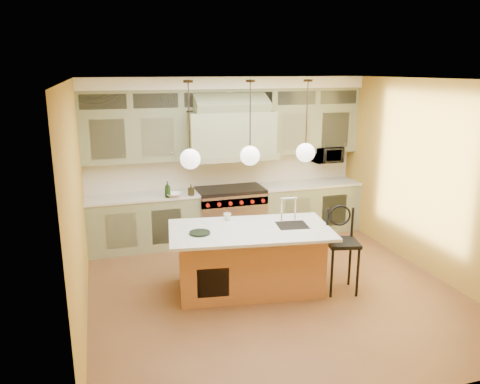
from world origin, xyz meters
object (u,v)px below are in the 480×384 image
object	(u,v)px
range	(230,213)
microwave	(327,154)
kitchen_island	(250,258)
counter_stool	(342,244)

from	to	relation	value
range	microwave	xyz separation A→B (m)	(1.95, 0.11, 0.96)
kitchen_island	counter_stool	world-z (taller)	kitchen_island
microwave	kitchen_island	bearing A→B (deg)	-136.34
range	kitchen_island	size ratio (longest dim) A/B	0.51
range	kitchen_island	bearing A→B (deg)	-98.34
microwave	counter_stool	bearing A→B (deg)	-112.31
range	counter_stool	distance (m)	2.61
range	kitchen_island	xyz separation A→B (m)	(-0.30, -2.04, -0.01)
range	microwave	size ratio (longest dim) A/B	2.21
range	counter_stool	bearing A→B (deg)	-69.56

